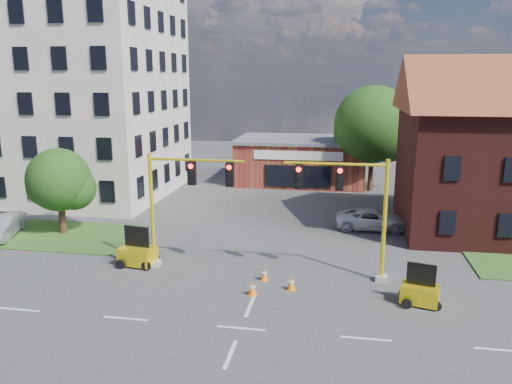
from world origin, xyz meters
TOP-DOWN VIEW (x-y plane):
  - ground at (0.00, 0.00)m, footprint 120.00×120.00m
  - lane_markings at (0.00, -3.00)m, footprint 60.00×36.00m
  - office_block at (-20.00, 21.90)m, footprint 18.40×15.40m
  - brick_shop at (0.00, 29.98)m, footprint 12.40×8.40m
  - tree_large at (6.85, 27.08)m, footprint 7.20×6.86m
  - tree_nw_front at (-13.79, 10.58)m, footprint 4.27×4.07m
  - signal_mast_west at (-4.36, 6.00)m, footprint 5.30×0.60m
  - signal_mast_east at (4.36, 6.00)m, footprint 5.30×0.60m
  - trailer_west at (-6.92, 5.95)m, footprint 2.03×1.51m
  - trailer_east at (7.51, 3.55)m, footprint 1.85×1.47m
  - cone_a at (-0.10, 3.22)m, footprint 0.40×0.40m
  - cone_b at (1.65, 4.11)m, footprint 0.40×0.40m
  - cone_c at (0.18, 5.03)m, footprint 0.40×0.40m
  - cone_d at (8.00, 4.77)m, footprint 0.40×0.40m
  - pickup_white at (6.06, 14.94)m, footprint 4.97×2.40m
  - sedan_silver_front at (-17.42, 9.26)m, footprint 2.69×4.70m

SIDE VIEW (x-z plane):
  - ground at x=0.00m, z-range 0.00..0.00m
  - lane_markings at x=0.00m, z-range 0.00..0.01m
  - cone_a at x=-0.10m, z-range -0.01..0.69m
  - cone_b at x=1.65m, z-range -0.01..0.69m
  - cone_c at x=0.18m, z-range -0.01..0.69m
  - cone_d at x=8.00m, z-range -0.01..0.69m
  - trailer_east at x=7.51m, z-range -0.35..1.51m
  - trailer_west at x=-6.92m, z-range -0.40..1.72m
  - pickup_white at x=6.06m, z-range 0.00..1.37m
  - sedan_silver_front at x=-17.42m, z-range 0.00..1.46m
  - brick_shop at x=0.00m, z-range 0.01..4.31m
  - tree_nw_front at x=-13.79m, z-range 0.63..6.27m
  - signal_mast_west at x=-4.36m, z-range 0.82..7.02m
  - signal_mast_east at x=4.36m, z-range 0.82..7.02m
  - tree_large at x=6.85m, z-range 1.03..10.44m
  - office_block at x=-20.00m, z-range 0.01..20.61m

